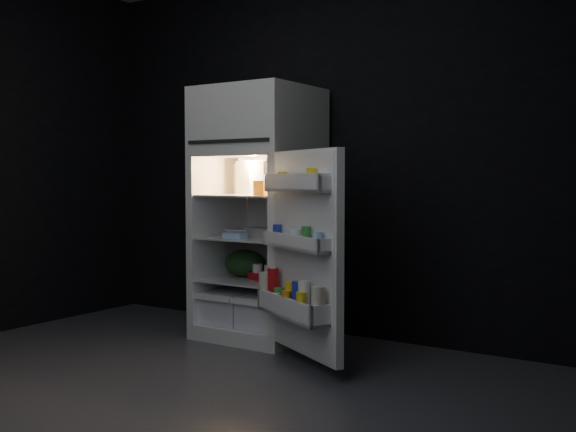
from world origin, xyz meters
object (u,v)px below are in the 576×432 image
Objects in this scene: refrigerator at (260,204)px; fridge_door at (302,256)px; egg_carton at (261,233)px; yogurt_tray at (264,277)px; milk_jug at (250,178)px.

refrigerator is 0.94m from fridge_door.
yogurt_tray is at bearing 103.08° from egg_carton.
egg_carton is 1.24× the size of yogurt_tray.
milk_jug is at bearing 144.99° from fridge_door.
milk_jug is 0.73m from yogurt_tray.
milk_jug is at bearing 169.15° from egg_carton.
refrigerator reaches higher than egg_carton.
refrigerator reaches higher than fridge_door.
refrigerator is at bearing 8.47° from milk_jug.
fridge_door is (0.71, -0.56, -0.27)m from refrigerator.
milk_jug is (-0.80, 0.56, 0.46)m from fridge_door.
fridge_door is 5.08× the size of milk_jug.
fridge_door reaches higher than milk_jug.
fridge_door is at bearing -38.43° from refrigerator.
fridge_door reaches higher than egg_carton.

